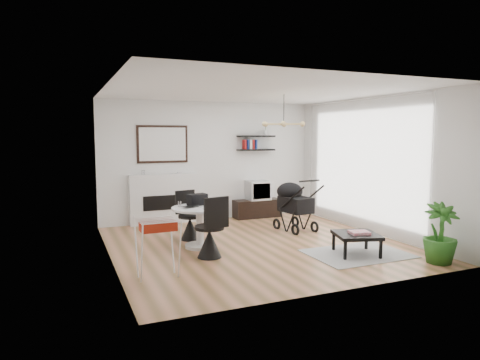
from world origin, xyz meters
name	(u,v)px	position (x,y,z in m)	size (l,w,h in m)	color
floor	(256,244)	(0.00, 0.00, 0.00)	(5.00, 5.00, 0.00)	brown
ceiling	(257,91)	(0.00, 0.00, 2.70)	(5.00, 5.00, 0.00)	white
wall_back	(210,161)	(0.00, 2.50, 1.35)	(5.00, 5.00, 0.00)	white
wall_left	(109,174)	(-2.50, 0.00, 1.35)	(5.00, 5.00, 0.00)	white
wall_right	(370,165)	(2.50, 0.00, 1.35)	(5.00, 5.00, 0.00)	white
sheer_curtain	(360,165)	(2.40, 0.20, 1.35)	(0.04, 3.60, 2.60)	white
fireplace	(164,193)	(-1.10, 2.42, 0.69)	(1.50, 0.17, 2.16)	white
shelf_lower	(256,150)	(1.10, 2.37, 1.60)	(0.90, 0.25, 0.04)	black
shelf_upper	(256,136)	(1.10, 2.37, 1.92)	(0.90, 0.25, 0.04)	black
pendant_lamp	(284,124)	(0.70, 0.30, 2.15)	(0.90, 0.90, 0.10)	tan
tv_console	(257,208)	(1.10, 2.29, 0.21)	(1.13, 0.40, 0.42)	black
crt_tv	(258,190)	(1.11, 2.29, 0.65)	(0.52, 0.45, 0.45)	silver
dining_table	(200,221)	(-0.99, 0.19, 0.47)	(0.97, 0.97, 0.71)	white
laptop	(193,207)	(-1.11, 0.18, 0.72)	(0.34, 0.22, 0.03)	black
black_bag	(197,199)	(-0.96, 0.42, 0.81)	(0.33, 0.20, 0.20)	black
newspaper	(212,207)	(-0.80, 0.08, 0.71)	(0.34, 0.28, 0.01)	beige
drinking_glass	(180,204)	(-1.30, 0.37, 0.76)	(0.06, 0.06, 0.10)	white
chair_far	(190,224)	(-1.00, 0.81, 0.29)	(0.45, 0.46, 0.91)	black
chair_near	(210,238)	(-1.03, -0.47, 0.32)	(0.50, 0.52, 1.00)	black
drying_rack	(158,247)	(-2.00, -1.10, 0.43)	(0.55, 0.52, 0.82)	white
stroller	(294,207)	(1.21, 0.77, 0.47)	(0.66, 0.94, 1.09)	black
rug	(358,254)	(1.27, -1.22, 0.01)	(1.61, 1.16, 0.01)	#949494
coffee_table	(357,236)	(1.22, -1.24, 0.32)	(0.84, 0.84, 0.34)	black
magazines	(359,233)	(1.24, -1.29, 0.38)	(0.31, 0.24, 0.04)	#E23854
potted_plant	(440,233)	(2.10, -2.10, 0.46)	(0.52, 0.52, 0.92)	#27621C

